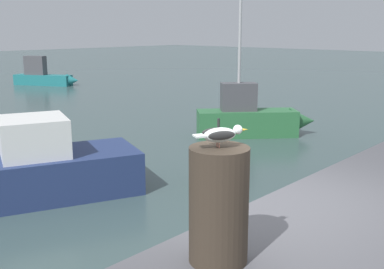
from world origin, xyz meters
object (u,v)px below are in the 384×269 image
Objects in this scene: boat_green at (255,118)px; channel_buoy at (218,161)px; mooring_post at (219,205)px; boat_teal at (45,76)px; seagull at (221,134)px.

boat_green is 4.48m from channel_buoy.
boat_green is (8.53, 5.64, -1.32)m from mooring_post.
mooring_post is 10.31m from boat_green.
seagull is at bearing -117.50° from boat_teal.
seagull is 6.10m from channel_buoy.
mooring_post reaches higher than boat_teal.
boat_green reaches higher than channel_buoy.
boat_teal is at bearing 69.55° from channel_buoy.
channel_buoy is at bearing 39.33° from seagull.
channel_buoy is at bearing 39.27° from mooring_post.
mooring_post is 0.50m from seagull.
seagull is 0.28× the size of channel_buoy.
boat_green is at bearing 33.49° from mooring_post.
boat_teal is at bearing 62.50° from seagull.
mooring_post is at bearing -117.52° from boat_teal.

